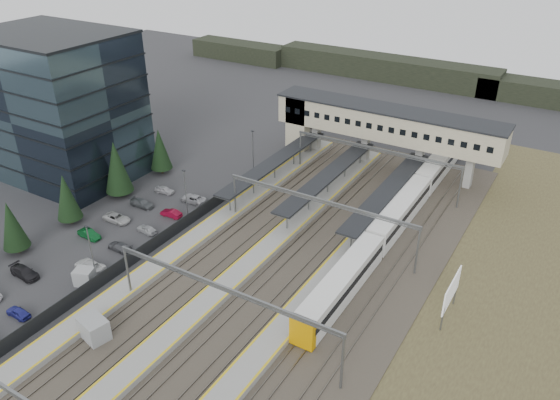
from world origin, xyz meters
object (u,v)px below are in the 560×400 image
Objects in this scene: relay_cabin_near at (94,329)px; footbridge at (371,123)px; train at (399,214)px; billboard at (452,292)px; relay_cabin_far at (85,277)px; office_building at (59,106)px.

footbridge reaches higher than relay_cabin_near.
relay_cabin_near is 0.06× the size of train.
billboard is (24.25, -33.99, -4.31)m from footbridge.
relay_cabin_near is 39.73m from billboard.
train is at bearing 49.37° from relay_cabin_far.
relay_cabin_far is at bearing 144.06° from relay_cabin_near.
relay_cabin_near is (35.93, -27.40, -10.86)m from office_building.
office_building reaches higher than relay_cabin_near.
office_building is at bearing 142.67° from relay_cabin_near.
footbridge is 41.98m from billboard.
footbridge reaches higher than billboard.
relay_cabin_far is 0.05× the size of train.
relay_cabin_near is 44.54m from train.
relay_cabin_near is 58.29m from footbridge.
billboard is at bearing 22.84° from relay_cabin_far.
footbridge is (7.77, 57.40, 6.60)m from relay_cabin_near.
train is 9.55× the size of billboard.
office_building is 0.41× the size of train.
office_building is at bearing 176.64° from billboard.
office_building reaches higher than billboard.
office_building is 36.25m from relay_cabin_far.
footbridge is (43.70, 30.00, -4.26)m from office_building.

